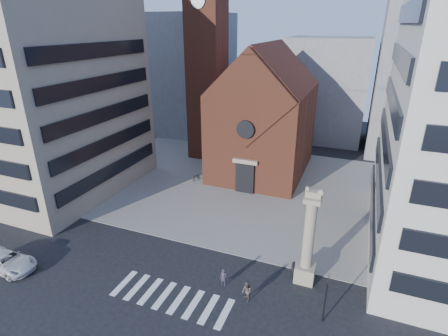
{
  "coord_description": "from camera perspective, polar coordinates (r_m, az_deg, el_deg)",
  "views": [
    {
      "loc": [
        12.43,
        -21.6,
        20.17
      ],
      "look_at": [
        0.68,
        8.0,
        6.95
      ],
      "focal_mm": 28.0,
      "sensor_mm": 36.0,
      "label": 1
    }
  ],
  "objects": [
    {
      "name": "ground",
      "position": [
        32.06,
        -6.7,
        -16.62
      ],
      "size": [
        120.0,
        120.0,
        0.0
      ],
      "primitive_type": "plane",
      "color": "black",
      "rests_on": "ground"
    },
    {
      "name": "zebra_crossing",
      "position": [
        29.89,
        -8.56,
        -20.18
      ],
      "size": [
        10.2,
        3.2,
        0.01
      ],
      "primitive_type": null,
      "color": "white",
      "rests_on": "ground"
    },
    {
      "name": "building_left",
      "position": [
        48.76,
        -27.69,
        11.59
      ],
      "size": [
        18.0,
        20.0,
        26.0
      ],
      "primitive_type": "cube",
      "color": "gray",
      "rests_on": "ground"
    },
    {
      "name": "scooter_0",
      "position": [
        48.5,
        -4.54,
        -1.46
      ],
      "size": [
        0.85,
        1.76,
        0.88
      ],
      "primitive_type": "imported",
      "rotation": [
        0.0,
        0.0,
        -0.16
      ],
      "color": "black",
      "rests_on": "piazza"
    },
    {
      "name": "scooter_3",
      "position": [
        46.67,
        0.92,
        -2.32
      ],
      "size": [
        0.72,
        1.69,
        0.98
      ],
      "primitive_type": "imported",
      "rotation": [
        0.0,
        0.0,
        -0.16
      ],
      "color": "black",
      "rests_on": "piazza"
    },
    {
      "name": "bg_block_left",
      "position": [
        70.22,
        -6.27,
        14.91
      ],
      "size": [
        16.0,
        14.0,
        22.0
      ],
      "primitive_type": "cube",
      "color": "gray",
      "rests_on": "ground"
    },
    {
      "name": "white_car",
      "position": [
        37.15,
        -31.95,
        -12.83
      ],
      "size": [
        5.5,
        2.56,
        1.53
      ],
      "primitive_type": "imported",
      "rotation": [
        0.0,
        0.0,
        1.58
      ],
      "color": "silver",
      "rests_on": "ground"
    },
    {
      "name": "lion_column",
      "position": [
        29.84,
        13.54,
        -12.24
      ],
      "size": [
        1.63,
        1.6,
        8.68
      ],
      "color": "tan",
      "rests_on": "ground"
    },
    {
      "name": "scooter_5",
      "position": [
        45.73,
        4.79,
        -2.96
      ],
      "size": [
        0.72,
        1.69,
        0.98
      ],
      "primitive_type": "imported",
      "rotation": [
        0.0,
        0.0,
        -0.16
      ],
      "color": "black",
      "rests_on": "piazza"
    },
    {
      "name": "bg_block_right",
      "position": [
        64.83,
        30.72,
        12.26
      ],
      "size": [
        16.0,
        14.0,
        24.0
      ],
      "primitive_type": "cube",
      "color": "gray",
      "rests_on": "ground"
    },
    {
      "name": "church",
      "position": [
        49.78,
        6.6,
        8.23
      ],
      "size": [
        12.0,
        16.65,
        18.0
      ],
      "color": "brown",
      "rests_on": "ground"
    },
    {
      "name": "pedestrian_0",
      "position": [
        30.19,
        -0.09,
        -17.42
      ],
      "size": [
        0.57,
        0.38,
        1.55
      ],
      "primitive_type": "imported",
      "rotation": [
        0.0,
        0.0,
        -0.01
      ],
      "color": "#373043",
      "rests_on": "ground"
    },
    {
      "name": "bg_block_mid",
      "position": [
        67.83,
        16.29,
        12.19
      ],
      "size": [
        14.0,
        12.0,
        18.0
      ],
      "primitive_type": "cube",
      "color": "gray",
      "rests_on": "ground"
    },
    {
      "name": "piazza",
      "position": [
        46.99,
        4.19,
        -2.9
      ],
      "size": [
        46.0,
        30.0,
        0.05
      ],
      "primitive_type": "cube",
      "color": "gray",
      "rests_on": "ground"
    },
    {
      "name": "pedestrian_1",
      "position": [
        28.85,
        3.72,
        -19.5
      ],
      "size": [
        1.04,
        1.07,
        1.74
      ],
      "primitive_type": "imported",
      "rotation": [
        0.0,
        0.0,
        -0.89
      ],
      "color": "#554544",
      "rests_on": "ground"
    },
    {
      "name": "pedestrian_2",
      "position": [
        31.5,
        11.21,
        -15.92
      ],
      "size": [
        0.66,
        1.01,
        1.59
      ],
      "primitive_type": "imported",
      "rotation": [
        0.0,
        0.0,
        1.89
      ],
      "color": "#26242C",
      "rests_on": "ground"
    },
    {
      "name": "scooter_4",
      "position": [
        46.19,
        2.83,
        -2.69
      ],
      "size": [
        0.85,
        1.76,
        0.88
      ],
      "primitive_type": "imported",
      "rotation": [
        0.0,
        0.0,
        -0.16
      ],
      "color": "black",
      "rests_on": "piazza"
    },
    {
      "name": "scooter_1",
      "position": [
        47.83,
        -2.77,
        -1.71
      ],
      "size": [
        0.72,
        1.69,
        0.98
      ],
      "primitive_type": "imported",
      "rotation": [
        0.0,
        0.0,
        -0.16
      ],
      "color": "black",
      "rests_on": "piazza"
    },
    {
      "name": "scooter_2",
      "position": [
        47.25,
        -0.94,
        -2.07
      ],
      "size": [
        0.85,
        1.76,
        0.88
      ],
      "primitive_type": "imported",
      "rotation": [
        0.0,
        0.0,
        -0.16
      ],
      "color": "black",
      "rests_on": "piazza"
    },
    {
      "name": "traffic_light",
      "position": [
        27.28,
        16.27,
        -19.51
      ],
      "size": [
        0.13,
        0.16,
        4.3
      ],
      "color": "black",
      "rests_on": "ground"
    },
    {
      "name": "campanile",
      "position": [
        54.61,
        -2.8,
        17.86
      ],
      "size": [
        5.5,
        5.5,
        31.2
      ],
      "color": "brown",
      "rests_on": "ground"
    }
  ]
}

